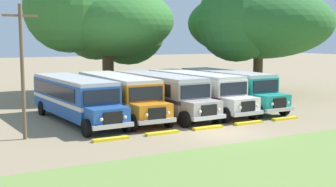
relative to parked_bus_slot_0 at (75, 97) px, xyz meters
name	(u,v)px	position (x,y,z in m)	size (l,w,h in m)	color
ground_plane	(221,133)	(6.03, -7.69, -1.58)	(220.00, 220.00, 0.00)	#937F60
parked_bus_slot_0	(75,97)	(0.00, 0.00, 0.00)	(3.11, 10.90, 2.82)	#23519E
parked_bus_slot_1	(118,94)	(3.08, 0.09, 0.00)	(2.77, 10.85, 2.82)	orange
parked_bus_slot_2	(160,92)	(6.06, -0.38, 0.00)	(3.04, 10.89, 2.82)	#9E9993
parked_bus_slot_3	(196,90)	(9.05, -0.34, 0.00)	(3.06, 10.89, 2.82)	silver
parked_bus_slot_4	(228,87)	(12.09, -0.19, 0.00)	(2.69, 10.84, 2.82)	teal
curb_wheelstop_0	(111,139)	(-0.12, -6.35, -1.51)	(2.00, 0.36, 0.15)	yellow
curb_wheelstop_1	(162,133)	(2.95, -6.35, -1.51)	(2.00, 0.36, 0.15)	yellow
curb_wheelstop_2	(208,128)	(6.03, -6.35, -1.51)	(2.00, 0.36, 0.15)	yellow
curb_wheelstop_3	(248,123)	(9.11, -6.35, -1.51)	(2.00, 0.36, 0.15)	yellow
curb_wheelstop_4	(285,119)	(12.18, -6.35, -1.51)	(2.00, 0.36, 0.15)	yellow
broad_shade_tree	(102,20)	(6.62, 12.00, 5.43)	(14.24, 13.00, 11.78)	brown
secondary_tree	(253,23)	(20.10, 6.55, 5.21)	(13.98, 14.55, 10.67)	brown
utility_pole	(22,68)	(-3.99, -3.82, 2.21)	(1.80, 0.20, 7.09)	brown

